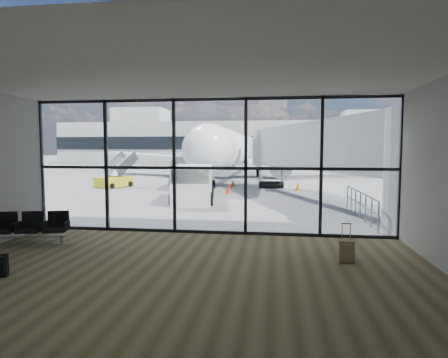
% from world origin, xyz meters
% --- Properties ---
extents(ground, '(220.00, 220.00, 0.00)m').
position_xyz_m(ground, '(0.00, 40.00, 0.00)').
color(ground, slate).
rests_on(ground, ground).
extents(lounge_shell, '(12.02, 8.01, 4.51)m').
position_xyz_m(lounge_shell, '(0.00, -4.80, 2.65)').
color(lounge_shell, brown).
rests_on(lounge_shell, ground).
extents(glass_curtain_wall, '(12.10, 0.12, 4.50)m').
position_xyz_m(glass_curtain_wall, '(0.00, 0.00, 2.25)').
color(glass_curtain_wall, white).
rests_on(glass_curtain_wall, ground).
extents(jet_bridge, '(8.00, 16.50, 4.33)m').
position_xyz_m(jet_bridge, '(4.90, 7.07, 2.76)').
color(jet_bridge, '#ABAFB1').
rests_on(jet_bridge, ground).
extents(apron_railing, '(0.06, 5.46, 1.11)m').
position_xyz_m(apron_railing, '(5.60, 3.50, 0.72)').
color(apron_railing, gray).
rests_on(apron_railing, ground).
extents(far_terminal, '(80.00, 12.20, 11.00)m').
position_xyz_m(far_terminal, '(-0.59, 61.97, 4.21)').
color(far_terminal, '#B9B9B4').
rests_on(far_terminal, ground).
extents(tree_0, '(4.95, 4.95, 7.12)m').
position_xyz_m(tree_0, '(-45.00, 72.00, 4.63)').
color(tree_0, '#382619').
rests_on(tree_0, ground).
extents(tree_1, '(5.61, 5.61, 8.07)m').
position_xyz_m(tree_1, '(-39.00, 72.00, 5.25)').
color(tree_1, '#382619').
rests_on(tree_1, ground).
extents(tree_2, '(6.27, 6.27, 9.03)m').
position_xyz_m(tree_2, '(-33.00, 72.00, 5.88)').
color(tree_2, '#382619').
rests_on(tree_2, ground).
extents(tree_3, '(4.95, 4.95, 7.12)m').
position_xyz_m(tree_3, '(-27.00, 72.00, 4.63)').
color(tree_3, '#382619').
rests_on(tree_3, ground).
extents(tree_4, '(5.61, 5.61, 8.07)m').
position_xyz_m(tree_4, '(-21.00, 72.00, 5.25)').
color(tree_4, '#382619').
rests_on(tree_4, ground).
extents(tree_5, '(6.27, 6.27, 9.03)m').
position_xyz_m(tree_5, '(-15.00, 72.00, 5.88)').
color(tree_5, '#382619').
rests_on(tree_5, ground).
extents(seating_row, '(2.18, 1.10, 0.96)m').
position_xyz_m(seating_row, '(-5.03, -2.08, 0.53)').
color(seating_row, gray).
rests_on(seating_row, ground).
extents(suitcase, '(0.37, 0.28, 0.98)m').
position_xyz_m(suitcase, '(3.92, -2.76, 0.30)').
color(suitcase, olive).
rests_on(suitcase, ground).
extents(airliner, '(30.08, 34.77, 8.96)m').
position_xyz_m(airliner, '(-2.13, 27.21, 2.73)').
color(airliner, white).
rests_on(airliner, ground).
extents(service_van, '(2.69, 4.70, 1.94)m').
position_xyz_m(service_van, '(-2.19, 7.31, 1.00)').
color(service_van, silver).
rests_on(service_van, ground).
extents(belt_loader, '(1.57, 3.57, 1.61)m').
position_xyz_m(belt_loader, '(-5.24, 16.57, 0.54)').
color(belt_loader, black).
rests_on(belt_loader, ground).
extents(mobile_stairs, '(2.46, 3.38, 2.16)m').
position_xyz_m(mobile_stairs, '(-9.70, 14.29, 0.52)').
color(mobile_stairs, gold).
rests_on(mobile_stairs, ground).
extents(traffic_cone_a, '(0.40, 0.40, 0.57)m').
position_xyz_m(traffic_cone_a, '(-0.98, 16.00, 0.27)').
color(traffic_cone_a, '#CE4B0A').
rests_on(traffic_cone_a, ground).
extents(traffic_cone_b, '(0.39, 0.39, 0.55)m').
position_xyz_m(traffic_cone_b, '(-0.78, 11.44, 0.26)').
color(traffic_cone_b, red).
rests_on(traffic_cone_b, ground).
extents(traffic_cone_c, '(0.40, 0.40, 0.57)m').
position_xyz_m(traffic_cone_c, '(3.74, 13.76, 0.27)').
color(traffic_cone_c, '#DB640B').
rests_on(traffic_cone_c, ground).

